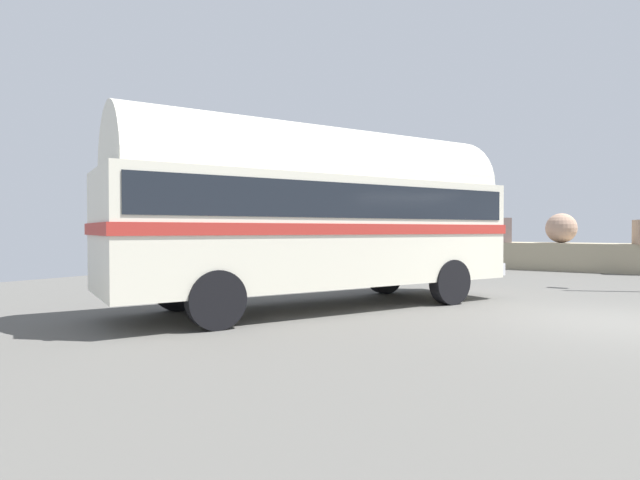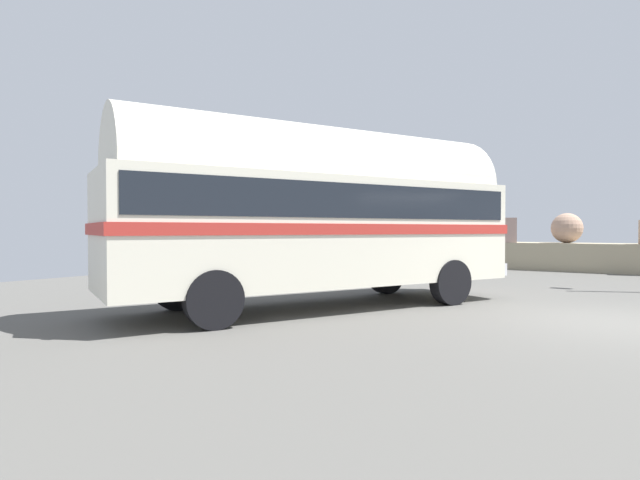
# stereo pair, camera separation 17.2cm
# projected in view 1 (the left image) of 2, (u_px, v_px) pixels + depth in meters

# --- Properties ---
(ground) EXTENTS (32.00, 26.00, 0.02)m
(ground) POSITION_uv_depth(u_px,v_px,m) (617.00, 322.00, 8.73)
(ground) COLOR #55534F
(breakwater) EXTENTS (31.36, 2.12, 2.36)m
(breakwater) POSITION_uv_depth(u_px,v_px,m) (638.00, 255.00, 18.51)
(breakwater) COLOR #9D9378
(breakwater) RESTS_ON ground
(vintage_coach) EXTENTS (5.77, 8.79, 3.70)m
(vintage_coach) POSITION_uv_depth(u_px,v_px,m) (319.00, 209.00, 10.30)
(vintage_coach) COLOR black
(vintage_coach) RESTS_ON ground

